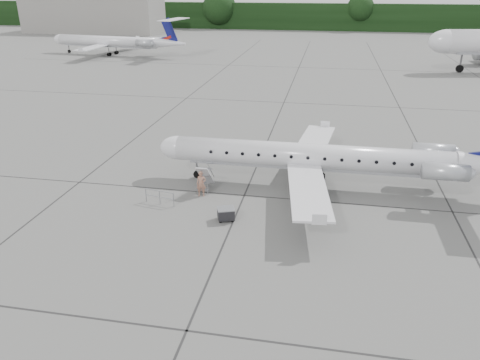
# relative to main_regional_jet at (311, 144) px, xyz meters

# --- Properties ---
(ground) EXTENTS (320.00, 320.00, 0.00)m
(ground) POSITION_rel_main_regional_jet_xyz_m (0.75, -6.24, -3.33)
(ground) COLOR #62625F
(ground) RESTS_ON ground
(treeline) EXTENTS (260.00, 4.00, 8.00)m
(treeline) POSITION_rel_main_regional_jet_xyz_m (0.75, 123.76, 0.67)
(treeline) COLOR black
(treeline) RESTS_ON ground
(terminal_building) EXTENTS (40.00, 14.00, 10.00)m
(terminal_building) POSITION_rel_main_regional_jet_xyz_m (-69.25, 103.76, 1.67)
(terminal_building) COLOR gray
(terminal_building) RESTS_ON ground
(main_regional_jet) EXTENTS (26.01, 18.77, 6.65)m
(main_regional_jet) POSITION_rel_main_regional_jet_xyz_m (0.00, 0.00, 0.00)
(main_regional_jet) COLOR silver
(main_regional_jet) RESTS_ON ground
(airstair) EXTENTS (0.86, 2.10, 2.09)m
(airstair) POSITION_rel_main_regional_jet_xyz_m (-7.51, -2.05, -2.28)
(airstair) COLOR silver
(airstair) RESTS_ON ground
(passenger) EXTENTS (0.75, 0.56, 1.88)m
(passenger) POSITION_rel_main_regional_jet_xyz_m (-7.51, -3.25, -2.39)
(passenger) COLOR #9B6854
(passenger) RESTS_ON ground
(safety_railing) EXTENTS (2.18, 0.48, 1.00)m
(safety_railing) POSITION_rel_main_regional_jet_xyz_m (-10.00, -5.10, -2.83)
(safety_railing) COLOR gray
(safety_railing) RESTS_ON ground
(baggage_cart) EXTENTS (1.28, 1.16, 0.91)m
(baggage_cart) POSITION_rel_main_regional_jet_xyz_m (-4.98, -6.58, -2.87)
(baggage_cart) COLOR black
(baggage_cart) RESTS_ON ground
(bg_regional_left) EXTENTS (31.76, 24.75, 7.66)m
(bg_regional_left) POSITION_rel_main_regional_jet_xyz_m (-45.01, 61.12, 0.51)
(bg_regional_left) COLOR silver
(bg_regional_left) RESTS_ON ground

